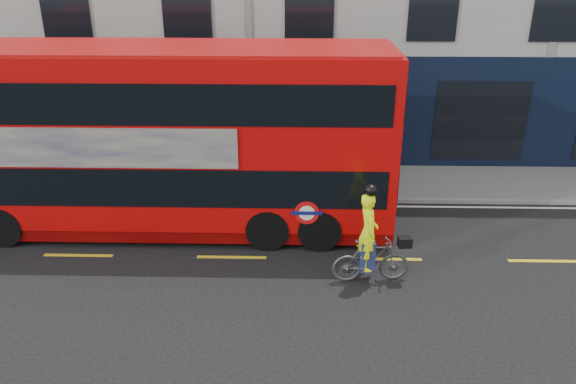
{
  "coord_description": "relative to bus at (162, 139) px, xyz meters",
  "views": [
    {
      "loc": [
        1.76,
        -11.05,
        7.38
      ],
      "look_at": [
        1.45,
        1.79,
        1.73
      ],
      "focal_mm": 35.0,
      "sensor_mm": 36.0,
      "label": 1
    }
  ],
  "objects": [
    {
      "name": "bus",
      "position": [
        0.0,
        0.0,
        0.0
      ],
      "size": [
        12.59,
        2.92,
        5.07
      ],
      "rotation": [
        0.0,
        0.0,
        -0.0
      ],
      "color": "#BD0707",
      "rests_on": "ground"
    },
    {
      "name": "lane_dashes",
      "position": [
        2.0,
        -1.79,
        -2.6
      ],
      "size": [
        58.0,
        0.12,
        0.01
      ],
      "primitive_type": null,
      "color": "gold",
      "rests_on": "ground"
    },
    {
      "name": "kerb",
      "position": [
        2.0,
        1.71,
        -2.53
      ],
      "size": [
        60.0,
        0.12,
        0.13
      ],
      "primitive_type": "cube",
      "color": "gray",
      "rests_on": "ground"
    },
    {
      "name": "pavement",
      "position": [
        2.0,
        3.21,
        -2.54
      ],
      "size": [
        60.0,
        3.0,
        0.12
      ],
      "primitive_type": "cube",
      "color": "slate",
      "rests_on": "ground"
    },
    {
      "name": "ground",
      "position": [
        2.0,
        -3.29,
        -2.6
      ],
      "size": [
        120.0,
        120.0,
        0.0
      ],
      "primitive_type": "plane",
      "color": "black",
      "rests_on": "ground"
    },
    {
      "name": "road_edge_line",
      "position": [
        2.0,
        1.41,
        -2.6
      ],
      "size": [
        58.0,
        0.1,
        0.01
      ],
      "primitive_type": "cube",
      "color": "silver",
      "rests_on": "ground"
    },
    {
      "name": "cyclist",
      "position": [
        5.41,
        -2.8,
        -1.75
      ],
      "size": [
        1.89,
        0.73,
        2.51
      ],
      "rotation": [
        0.0,
        0.0,
        0.1
      ],
      "color": "#484B4E",
      "rests_on": "ground"
    }
  ]
}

